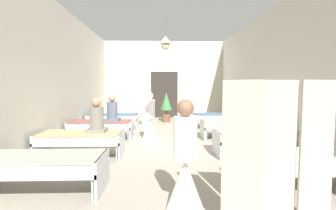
# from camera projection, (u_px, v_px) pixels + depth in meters

# --- Properties ---
(ground_plane) EXTENTS (6.78, 13.22, 0.10)m
(ground_plane) POSITION_uv_depth(u_px,v_px,m) (168.00, 148.00, 6.69)
(ground_plane) COLOR #9E9384
(room_shell) EXTENTS (6.58, 12.82, 3.99)m
(room_shell) POSITION_uv_depth(u_px,v_px,m) (167.00, 75.00, 7.88)
(room_shell) COLOR beige
(room_shell) RESTS_ON ground
(bed_left_row_0) EXTENTS (1.90, 0.84, 0.57)m
(bed_left_row_0) POSITION_uv_depth(u_px,v_px,m) (41.00, 164.00, 3.74)
(bed_left_row_0) COLOR #B7BCC1
(bed_left_row_0) RESTS_ON ground
(bed_right_row_0) EXTENTS (1.90, 0.84, 0.57)m
(bed_right_row_0) POSITION_uv_depth(u_px,v_px,m) (302.00, 162.00, 3.87)
(bed_right_row_0) COLOR #B7BCC1
(bed_right_row_0) RESTS_ON ground
(bed_left_row_1) EXTENTS (1.90, 0.84, 0.57)m
(bed_left_row_1) POSITION_uv_depth(u_px,v_px,m) (81.00, 138.00, 5.64)
(bed_left_row_1) COLOR #B7BCC1
(bed_left_row_1) RESTS_ON ground
(bed_right_row_1) EXTENTS (1.90, 0.84, 0.57)m
(bed_right_row_1) POSITION_uv_depth(u_px,v_px,m) (256.00, 137.00, 5.77)
(bed_right_row_1) COLOR #B7BCC1
(bed_right_row_1) RESTS_ON ground
(bed_left_row_2) EXTENTS (1.90, 0.84, 0.57)m
(bed_left_row_2) POSITION_uv_depth(u_px,v_px,m) (101.00, 125.00, 7.53)
(bed_left_row_2) COLOR #B7BCC1
(bed_left_row_2) RESTS_ON ground
(bed_right_row_2) EXTENTS (1.90, 0.84, 0.57)m
(bed_right_row_2) POSITION_uv_depth(u_px,v_px,m) (232.00, 125.00, 7.66)
(bed_right_row_2) COLOR #B7BCC1
(bed_right_row_2) RESTS_ON ground
(bed_left_row_3) EXTENTS (1.90, 0.84, 0.57)m
(bed_left_row_3) POSITION_uv_depth(u_px,v_px,m) (113.00, 117.00, 9.42)
(bed_left_row_3) COLOR #B7BCC1
(bed_left_row_3) RESTS_ON ground
(bed_right_row_3) EXTENTS (1.90, 0.84, 0.57)m
(bed_right_row_3) POSITION_uv_depth(u_px,v_px,m) (218.00, 117.00, 9.55)
(bed_right_row_3) COLOR #B7BCC1
(bed_right_row_3) RESTS_ON ground
(nurse_near_aisle) EXTENTS (0.52, 0.52, 1.49)m
(nurse_near_aisle) POSITION_uv_depth(u_px,v_px,m) (185.00, 172.00, 3.14)
(nurse_near_aisle) COLOR white
(nurse_near_aisle) RESTS_ON ground
(nurse_mid_aisle) EXTENTS (0.52, 0.52, 1.49)m
(nurse_mid_aisle) POSITION_uv_depth(u_px,v_px,m) (146.00, 114.00, 9.80)
(nurse_mid_aisle) COLOR white
(nurse_mid_aisle) RESTS_ON ground
(nurse_far_aisle) EXTENTS (0.52, 0.52, 1.49)m
(nurse_far_aisle) POSITION_uv_depth(u_px,v_px,m) (150.00, 124.00, 7.15)
(nurse_far_aisle) COLOR white
(nurse_far_aisle) RESTS_ON ground
(patient_seated_primary) EXTENTS (0.44, 0.44, 0.80)m
(patient_seated_primary) POSITION_uv_depth(u_px,v_px,m) (97.00, 119.00, 5.66)
(patient_seated_primary) COLOR slate
(patient_seated_primary) RESTS_ON bed_left_row_1
(patient_seated_secondary) EXTENTS (0.44, 0.44, 0.80)m
(patient_seated_secondary) POSITION_uv_depth(u_px,v_px,m) (112.00, 111.00, 7.52)
(patient_seated_secondary) COLOR #515B70
(patient_seated_secondary) RESTS_ON bed_left_row_2
(potted_plant) EXTENTS (0.52, 0.52, 1.36)m
(potted_plant) POSITION_uv_depth(u_px,v_px,m) (166.00, 104.00, 11.22)
(potted_plant) COLOR brown
(potted_plant) RESTS_ON ground
(privacy_screen) EXTENTS (1.25, 0.20, 1.70)m
(privacy_screen) POSITION_uv_depth(u_px,v_px,m) (278.00, 157.00, 2.71)
(privacy_screen) COLOR #BCB29E
(privacy_screen) RESTS_ON ground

